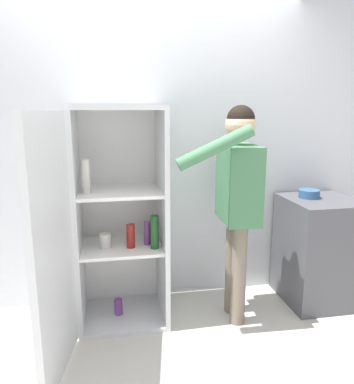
% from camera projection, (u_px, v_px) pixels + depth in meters
% --- Properties ---
extents(ground_plane, '(12.00, 12.00, 0.00)m').
position_uv_depth(ground_plane, '(169.00, 363.00, 2.45)').
color(ground_plane, beige).
extents(wall_back, '(7.00, 0.06, 2.55)m').
position_uv_depth(wall_back, '(150.00, 153.00, 3.12)').
color(wall_back, silver).
rests_on(wall_back, ground_plane).
extents(refrigerator, '(0.83, 1.24, 1.66)m').
position_uv_depth(refrigerator, '(107.00, 222.00, 2.73)').
color(refrigerator, silver).
rests_on(refrigerator, ground_plane).
extents(person, '(0.65, 0.58, 1.66)m').
position_uv_depth(person, '(237.00, 189.00, 2.79)').
color(person, '#726656').
rests_on(person, ground_plane).
extents(counter, '(0.58, 0.61, 0.90)m').
position_uv_depth(counter, '(318.00, 250.00, 3.20)').
color(counter, '#4C4C51').
rests_on(counter, ground_plane).
extents(bowl, '(0.17, 0.17, 0.07)m').
position_uv_depth(bowl, '(309.00, 194.00, 3.15)').
color(bowl, '#335B8E').
rests_on(bowl, counter).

